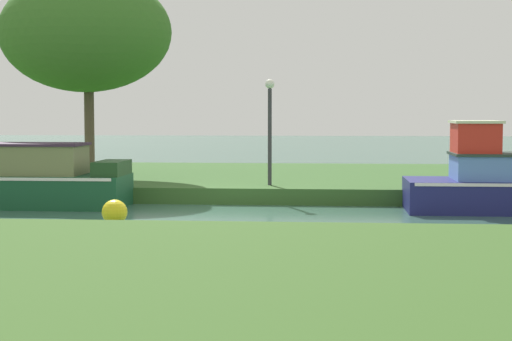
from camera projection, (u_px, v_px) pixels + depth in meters
The scene contains 7 objects.
ground_plane at pixel (201, 215), 18.29m from camera, with size 120.00×120.00×0.00m, color #385D4E.
riverbank_far at pixel (236, 180), 25.23m from camera, with size 72.00×10.00×0.40m, color #325826.
riverbank_near at pixel (79, 296), 9.33m from camera, with size 72.00×10.00×0.40m, color #335620.
willow_tree_left at pixel (85, 33), 23.84m from camera, with size 5.00×3.67×5.84m.
lamp_post at pixel (270, 118), 21.04m from camera, with size 0.24×0.24×2.68m.
mooring_post_near at pixel (5, 170), 21.03m from camera, with size 0.16×0.16×0.80m, color #4A3F29.
channel_buoy at pixel (115, 212), 16.65m from camera, with size 0.51×0.51×0.51m, color yellow.
Camera 1 is at (2.77, -18.01, 2.27)m, focal length 58.43 mm.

